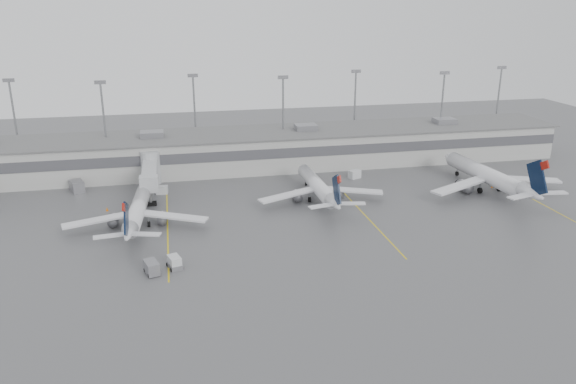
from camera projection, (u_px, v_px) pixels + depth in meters
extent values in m
plane|color=#505052|center=(299.00, 283.00, 76.85)|extent=(260.00, 260.00, 0.00)
cube|color=#A8A7A3|center=(242.00, 151.00, 129.26)|extent=(150.00, 16.00, 8.00)
cube|color=#47474C|center=(247.00, 155.00, 121.48)|extent=(150.00, 0.15, 2.20)
cube|color=#606060|center=(242.00, 133.00, 127.95)|extent=(152.00, 17.00, 0.30)
cube|color=slate|center=(444.00, 121.00, 137.53)|extent=(5.00, 4.00, 1.30)
cylinder|color=gray|center=(16.00, 126.00, 126.29)|extent=(0.44, 0.44, 20.00)
cube|color=slate|center=(8.00, 80.00, 123.00)|extent=(2.40, 0.50, 0.80)
cylinder|color=gray|center=(105.00, 129.00, 123.28)|extent=(0.44, 0.44, 20.00)
cube|color=slate|center=(100.00, 82.00, 119.98)|extent=(2.40, 0.50, 0.80)
cylinder|color=gray|center=(195.00, 119.00, 134.15)|extent=(0.44, 0.44, 20.00)
cube|color=slate|center=(193.00, 75.00, 130.85)|extent=(2.40, 0.50, 0.80)
cylinder|color=gray|center=(283.00, 121.00, 131.13)|extent=(0.44, 0.44, 20.00)
cube|color=slate|center=(283.00, 77.00, 127.84)|extent=(2.40, 0.50, 0.80)
cylinder|color=gray|center=(355.00, 112.00, 142.01)|extent=(0.44, 0.44, 20.00)
cube|color=slate|center=(356.00, 71.00, 138.71)|extent=(2.40, 0.50, 0.80)
cylinder|color=gray|center=(441.00, 115.00, 138.99)|extent=(0.44, 0.44, 20.00)
cube|color=slate|center=(445.00, 73.00, 135.70)|extent=(2.40, 0.50, 0.80)
cylinder|color=gray|center=(497.00, 106.00, 149.86)|extent=(0.44, 0.44, 20.00)
cube|color=slate|center=(502.00, 67.00, 146.57)|extent=(2.40, 0.50, 0.80)
cylinder|color=#A8ABAE|center=(151.00, 167.00, 117.99)|extent=(4.00, 4.00, 7.00)
cube|color=#A8ABAE|center=(150.00, 173.00, 111.71)|extent=(2.80, 13.00, 2.60)
cube|color=#A8ABAE|center=(149.00, 184.00, 104.77)|extent=(3.40, 2.40, 3.00)
cylinder|color=gray|center=(150.00, 198.00, 105.70)|extent=(0.70, 0.70, 2.80)
cube|color=black|center=(151.00, 204.00, 106.04)|extent=(2.20, 1.20, 0.70)
cube|color=#DCBE0C|center=(168.00, 228.00, 95.63)|extent=(0.25, 40.00, 0.01)
cube|color=#DCBE0C|center=(363.00, 213.00, 102.51)|extent=(0.25, 40.00, 0.01)
cube|color=#DCBE0C|center=(533.00, 199.00, 109.38)|extent=(0.25, 40.00, 0.01)
cylinder|color=silver|center=(138.00, 209.00, 96.72)|extent=(4.21, 19.80, 2.68)
cone|color=silver|center=(145.00, 189.00, 107.12)|extent=(2.87, 2.70, 2.68)
cone|color=silver|center=(128.00, 234.00, 85.46)|extent=(3.02, 4.66, 2.68)
cube|color=silver|center=(98.00, 220.00, 93.84)|extent=(11.83, 4.97, 0.31)
cube|color=silver|center=(174.00, 216.00, 95.38)|extent=(11.62, 6.59, 0.31)
cube|color=black|center=(126.00, 219.00, 84.21)|extent=(0.66, 5.04, 5.84)
cube|color=maroon|center=(124.00, 207.00, 82.37)|extent=(0.41, 1.82, 1.70)
cylinder|color=black|center=(144.00, 205.00, 105.00)|extent=(0.37, 0.83, 0.80)
cylinder|color=black|center=(126.00, 225.00, 95.52)|extent=(0.48, 1.01, 0.98)
cylinder|color=black|center=(149.00, 224.00, 95.99)|extent=(0.48, 1.01, 0.98)
cylinder|color=silver|center=(317.00, 185.00, 109.19)|extent=(3.02, 20.03, 2.73)
cone|color=silver|center=(303.00, 169.00, 119.59)|extent=(2.76, 2.58, 2.73)
cone|color=silver|center=(335.00, 204.00, 97.92)|extent=(2.79, 4.58, 2.73)
cube|color=silver|center=(288.00, 195.00, 105.74)|extent=(11.94, 6.05, 0.32)
cube|color=silver|center=(352.00, 190.00, 108.41)|extent=(11.98, 5.74, 0.32)
cube|color=black|center=(337.00, 191.00, 96.65)|extent=(0.35, 5.12, 5.94)
cube|color=maroon|center=(339.00, 179.00, 94.80)|extent=(0.30, 1.84, 1.73)
cylinder|color=black|center=(306.00, 184.00, 117.49)|extent=(0.33, 0.82, 0.82)
cylinder|color=black|center=(310.00, 200.00, 107.83)|extent=(0.42, 1.01, 1.00)
cylinder|color=black|center=(329.00, 198.00, 108.63)|extent=(0.42, 1.01, 1.00)
cylinder|color=silver|center=(485.00, 174.00, 114.44)|extent=(5.06, 23.84, 3.23)
cone|color=silver|center=(449.00, 157.00, 126.54)|extent=(3.45, 3.25, 3.23)
cone|color=silver|center=(532.00, 194.00, 101.32)|extent=(3.64, 5.61, 3.23)
cube|color=silver|center=(460.00, 186.00, 109.97)|extent=(13.99, 7.93, 0.38)
cube|color=silver|center=(525.00, 179.00, 114.00)|extent=(14.25, 5.99, 0.38)
cube|color=black|center=(537.00, 178.00, 99.83)|extent=(0.79, 6.06, 7.03)
cube|color=maroon|center=(545.00, 165.00, 97.65)|extent=(0.49, 2.19, 2.04)
cylinder|color=black|center=(457.00, 174.00, 124.11)|extent=(0.45, 0.99, 0.97)
cylinder|color=black|center=(480.00, 190.00, 112.74)|extent=(0.57, 1.22, 1.18)
cylinder|color=black|center=(499.00, 188.00, 113.95)|extent=(0.57, 1.22, 1.18)
cube|color=silver|center=(174.00, 262.00, 81.09)|extent=(2.14, 2.74, 1.80)
cube|color=slate|center=(175.00, 266.00, 81.27)|extent=(2.45, 3.18, 0.70)
cylinder|color=black|center=(167.00, 265.00, 81.75)|extent=(0.37, 0.60, 0.56)
cylinder|color=black|center=(178.00, 262.00, 82.49)|extent=(0.37, 0.60, 0.56)
cylinder|color=black|center=(172.00, 270.00, 80.09)|extent=(0.37, 0.60, 0.56)
cylinder|color=black|center=(182.00, 268.00, 80.83)|extent=(0.37, 0.60, 0.56)
cube|color=slate|center=(152.00, 267.00, 79.32)|extent=(2.45, 3.28, 1.78)
cylinder|color=black|center=(145.00, 270.00, 80.07)|extent=(0.39, 0.63, 0.58)
cylinder|color=black|center=(159.00, 274.00, 79.02)|extent=(0.39, 0.63, 0.58)
cube|color=silver|center=(162.00, 190.00, 112.42)|extent=(2.40, 1.74, 1.59)
cube|color=silver|center=(355.00, 174.00, 122.21)|extent=(2.92, 2.47, 1.75)
cube|color=slate|center=(77.00, 186.00, 113.60)|extent=(3.46, 4.21, 2.27)
cone|color=orange|center=(107.00, 209.00, 103.27)|extent=(0.46, 0.46, 0.73)
cone|color=orange|center=(318.00, 184.00, 117.66)|extent=(0.40, 0.40, 0.64)
cone|color=orange|center=(492.00, 186.00, 116.26)|extent=(0.44, 0.44, 0.71)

